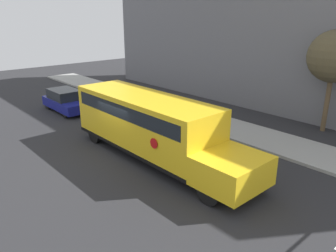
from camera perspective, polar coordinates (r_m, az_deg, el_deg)
ground_plane at (r=16.55m, az=-7.15°, el=-4.40°), size 60.00×60.00×0.00m
sidewalk_strip at (r=20.62m, az=7.81°, el=0.59°), size 44.00×3.00×0.15m
building_backdrop at (r=24.91m, az=18.83°, el=17.68°), size 32.00×4.00×12.72m
school_bus at (r=15.30m, az=-3.01°, el=0.41°), size 10.48×2.57×2.90m
parked_car at (r=24.07m, az=-17.38°, el=4.22°), size 4.23×1.75×1.51m
tree_near_sidewalk at (r=20.40m, az=26.98°, el=10.68°), size 2.87×2.87×5.75m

